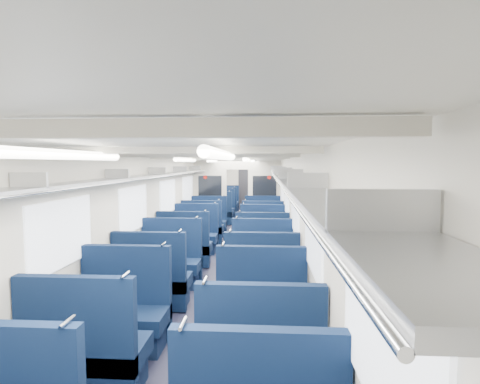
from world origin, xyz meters
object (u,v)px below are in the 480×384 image
(seat_15, at_px, (263,239))
(seat_18, at_px, (208,223))
(seat_9, at_px, (262,284))
(seat_22, at_px, (220,210))
(seat_11, at_px, (262,265))
(seat_16, at_px, (203,229))
(seat_12, at_px, (185,248))
(seat_17, at_px, (263,230))
(seat_6, at_px, (123,315))
(seat_14, at_px, (195,237))
(seat_27, at_px, (263,204))
(seat_7, at_px, (261,317))
(seat_8, at_px, (152,283))
(seat_13, at_px, (262,250))
(seat_25, at_px, (263,207))
(seat_5, at_px, (260,368))
(seat_23, at_px, (263,210))
(end_door, at_px, (246,188))
(seat_24, at_px, (224,206))
(seat_20, at_px, (217,214))
(seat_10, at_px, (170,264))
(seat_26, at_px, (226,204))
(seat_4, at_px, (85,356))
(seat_19, at_px, (263,223))
(seat_21, at_px, (263,214))

(seat_15, distance_m, seat_18, 2.81)
(seat_9, distance_m, seat_22, 8.97)
(seat_11, relative_size, seat_16, 1.00)
(seat_12, relative_size, seat_17, 1.00)
(seat_6, height_order, seat_14, same)
(seat_6, bearing_deg, seat_27, 82.45)
(seat_7, relative_size, seat_8, 1.00)
(seat_13, bearing_deg, seat_25, 90.00)
(seat_16, bearing_deg, seat_18, 90.00)
(seat_5, xyz_separation_m, seat_11, (0.00, 3.39, 0.00))
(seat_23, bearing_deg, seat_8, -100.44)
(seat_23, bearing_deg, end_door, 102.84)
(seat_8, relative_size, seat_14, 1.00)
(seat_14, xyz_separation_m, seat_24, (0.00, 6.59, 0.00))
(seat_20, bearing_deg, seat_6, -90.00)
(seat_24, bearing_deg, seat_8, -90.00)
(seat_15, height_order, seat_16, same)
(seat_9, relative_size, seat_15, 1.00)
(seat_11, relative_size, seat_15, 1.00)
(seat_14, relative_size, seat_27, 1.00)
(seat_10, bearing_deg, seat_16, 90.00)
(seat_23, bearing_deg, seat_18, -117.00)
(seat_13, height_order, seat_27, same)
(end_door, xyz_separation_m, seat_13, (0.83, -10.36, -0.62))
(seat_5, relative_size, seat_24, 1.00)
(seat_26, bearing_deg, seat_24, -90.00)
(seat_13, relative_size, seat_16, 1.00)
(end_door, relative_size, seat_4, 1.63)
(seat_7, bearing_deg, seat_27, 90.00)
(seat_4, relative_size, seat_13, 1.00)
(seat_6, height_order, seat_23, same)
(seat_5, bearing_deg, seat_16, 103.48)
(seat_6, distance_m, seat_19, 7.29)
(seat_17, relative_size, seat_18, 1.00)
(seat_19, bearing_deg, seat_21, 90.00)
(seat_17, bearing_deg, seat_9, -90.00)
(seat_8, bearing_deg, seat_26, 90.00)
(end_door, xyz_separation_m, seat_14, (-0.83, -9.07, -0.62))
(end_door, bearing_deg, seat_19, -83.00)
(seat_7, relative_size, seat_26, 1.00)
(seat_5, xyz_separation_m, seat_15, (0.00, 5.74, 0.00))
(seat_13, relative_size, seat_18, 1.00)
(seat_18, distance_m, seat_21, 2.68)
(seat_5, relative_size, seat_17, 1.00)
(seat_17, height_order, seat_26, same)
(seat_16, height_order, seat_27, same)
(seat_23, height_order, seat_24, same)
(seat_11, xyz_separation_m, seat_25, (0.00, 9.01, 0.00))
(seat_6, distance_m, seat_16, 5.87)
(seat_12, xyz_separation_m, seat_16, (0.00, 2.33, 0.00))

